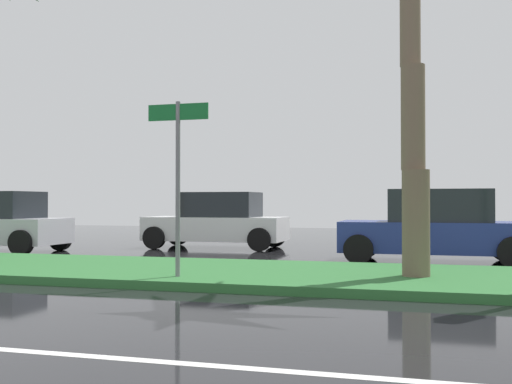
% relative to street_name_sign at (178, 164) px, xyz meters
% --- Properties ---
extents(ground_plane, '(90.00, 42.00, 0.10)m').
position_rel_street_name_sign_xyz_m(ground_plane, '(-1.22, 2.30, -2.13)').
color(ground_plane, black).
extents(median_strip, '(85.50, 4.00, 0.15)m').
position_rel_street_name_sign_xyz_m(median_strip, '(-1.22, 1.30, -2.00)').
color(median_strip, '#2D6B33').
rests_on(median_strip, ground_plane).
extents(street_name_sign, '(1.10, 0.08, 3.00)m').
position_rel_street_name_sign_xyz_m(street_name_sign, '(0.00, 0.00, 0.00)').
color(street_name_sign, slate).
rests_on(street_name_sign, median_strip).
extents(car_in_traffic_second, '(4.30, 2.02, 1.72)m').
position_rel_street_name_sign_xyz_m(car_in_traffic_second, '(-2.16, 8.15, -1.25)').
color(car_in_traffic_second, white).
rests_on(car_in_traffic_second, ground_plane).
extents(car_in_traffic_third, '(4.30, 2.02, 1.72)m').
position_rel_street_name_sign_xyz_m(car_in_traffic_third, '(4.28, 5.30, -1.25)').
color(car_in_traffic_third, navy).
rests_on(car_in_traffic_third, ground_plane).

